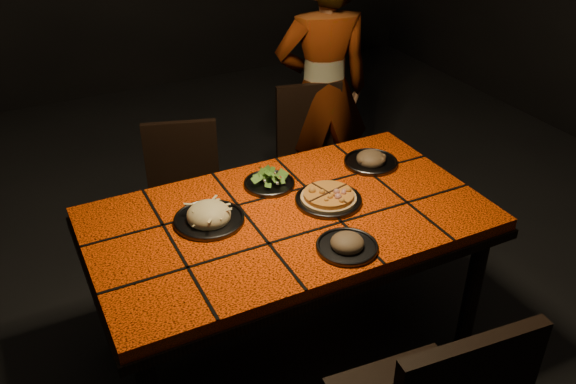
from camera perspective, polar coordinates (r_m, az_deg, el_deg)
name	(u,v)px	position (r m, az deg, el deg)	size (l,w,h in m)	color
room_shell	(289,31)	(2.15, 0.07, 14.85)	(6.04, 7.04, 3.08)	black
dining_table	(289,230)	(2.52, 0.06, -3.53)	(1.62, 0.92, 0.75)	#FF4508
chair_far_left	(185,192)	(3.19, -9.65, -0.01)	(0.47, 0.47, 0.83)	black
chair_far_right	(313,149)	(3.54, 2.34, 4.02)	(0.46, 0.46, 0.85)	black
diner	(323,91)	(3.58, 3.27, 9.38)	(0.56, 0.37, 1.54)	brown
plate_pizza	(328,198)	(2.55, 3.81, -0.58)	(0.28, 0.28, 0.04)	#343438
plate_pasta	(209,216)	(2.43, -7.42, -2.29)	(0.28, 0.28, 0.09)	#343438
plate_salad	(269,180)	(2.65, -1.77, 1.09)	(0.22, 0.22, 0.07)	#343438
plate_mushroom_a	(347,244)	(2.28, 5.56, -4.88)	(0.23, 0.23, 0.08)	#343438
plate_mushroom_b	(371,160)	(2.85, 7.77, 3.01)	(0.25, 0.25, 0.08)	#343438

